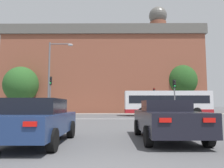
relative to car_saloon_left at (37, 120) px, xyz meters
name	(u,v)px	position (x,y,z in m)	size (l,w,h in m)	color
stop_line_strip	(110,119)	(2.15, 13.19, -0.75)	(9.50, 0.30, 0.01)	silver
far_pavement	(111,114)	(2.15, 25.79, -0.74)	(70.55, 2.50, 0.01)	gray
brick_civic_building	(105,74)	(0.71, 36.16, 6.86)	(34.97, 16.34, 21.45)	brown
car_saloon_left	(37,120)	(0.00, 0.00, 0.00)	(1.98, 4.27, 1.46)	navy
car_roadster_right	(166,120)	(4.42, 0.81, -0.03)	(2.04, 4.38, 1.42)	black
bus_crossing_lead	(167,103)	(8.86, 19.04, 0.82)	(10.06, 2.63, 2.93)	silver
traffic_light_near_left	(50,90)	(-3.74, 14.07, 1.99)	(0.26, 0.31, 4.06)	slate
traffic_light_near_right	(175,92)	(8.54, 14.45, 1.83)	(0.26, 0.31, 3.80)	slate
traffic_light_far_right	(154,96)	(8.50, 25.17, 1.84)	(0.26, 0.31, 3.82)	slate
street_lamp_junction	(53,71)	(-3.38, 13.72, 3.79)	(2.35, 0.36, 7.42)	slate
pedestrian_waiting	(43,107)	(-8.02, 25.11, 0.27)	(0.44, 0.43, 1.73)	#333851
pedestrian_walking_east	(165,107)	(10.21, 25.95, 0.24)	(0.46, 0.37, 1.69)	black
tree_by_building	(21,85)	(-11.89, 26.35, 3.71)	(5.30, 5.30, 7.25)	#4C3823
tree_kerbside	(180,81)	(13.90, 29.89, 4.64)	(5.69, 5.69, 8.38)	#4C3823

